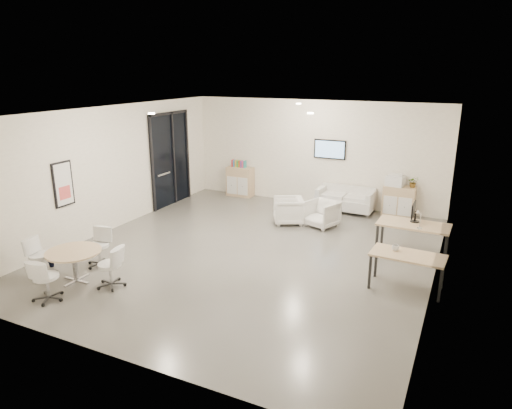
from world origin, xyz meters
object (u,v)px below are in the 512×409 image
at_px(desk_front, 408,258).
at_px(round_table, 74,255).
at_px(sideboard_right, 399,201).
at_px(desk_rear, 413,227).
at_px(armchair_left, 288,209).
at_px(armchair_right, 322,213).
at_px(loveseat, 346,200).
at_px(sideboard_left, 240,182).

xyz_separation_m(desk_front, round_table, (-5.98, -2.51, -0.08)).
xyz_separation_m(sideboard_right, round_table, (-5.11, -7.14, 0.12)).
bearing_deg(desk_rear, armchair_left, 164.84).
distance_m(sideboard_right, armchair_right, 2.51).
xyz_separation_m(armchair_left, round_table, (-2.49, -5.17, 0.17)).
height_order(sideboard_right, round_table, sideboard_right).
distance_m(loveseat, desk_rear, 3.63).
relative_size(sideboard_right, desk_front, 0.63).
bearing_deg(sideboard_left, armchair_right, -28.21).
bearing_deg(armchair_left, loveseat, 120.69).
height_order(sideboard_left, armchair_right, sideboard_left).
bearing_deg(armchair_right, armchair_left, -151.31).
height_order(loveseat, armchair_left, armchair_left).
relative_size(loveseat, round_table, 1.56).
bearing_deg(desk_rear, desk_front, -84.32).
bearing_deg(armchair_right, round_table, -102.33).
xyz_separation_m(sideboard_left, armchair_right, (3.41, -1.83, -0.09)).
bearing_deg(desk_rear, loveseat, 130.34).
bearing_deg(loveseat, desk_front, -60.54).
relative_size(sideboard_right, loveseat, 0.53).
xyz_separation_m(armchair_right, round_table, (-3.39, -5.30, 0.17)).
xyz_separation_m(desk_rear, desk_front, (0.11, -1.64, -0.08)).
relative_size(sideboard_right, armchair_right, 1.13).
bearing_deg(sideboard_right, armchair_right, -133.03).
height_order(desk_front, round_table, desk_front).
bearing_deg(sideboard_left, loveseat, -2.62).
height_order(sideboard_right, armchair_right, sideboard_right).
xyz_separation_m(desk_rear, round_table, (-5.87, -4.14, -0.16)).
distance_m(sideboard_right, armchair_left, 3.28).
height_order(sideboard_right, loveseat, sideboard_right).
xyz_separation_m(loveseat, desk_front, (2.37, -4.46, 0.30)).
bearing_deg(desk_rear, armchair_right, 156.60).
bearing_deg(loveseat, armchair_right, -96.08).
bearing_deg(desk_rear, round_table, -143.03).
relative_size(armchair_right, desk_rear, 0.50).
bearing_deg(armchair_right, sideboard_left, 172.07).
bearing_deg(sideboard_left, desk_front, -37.67).
height_order(loveseat, desk_front, loveseat).
xyz_separation_m(armchair_right, desk_rear, (2.47, -1.16, 0.33)).
distance_m(sideboard_left, armchair_left, 3.18).
distance_m(armchair_right, desk_rear, 2.75).
distance_m(sideboard_left, sideboard_right, 5.12).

